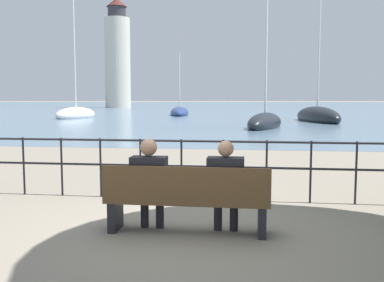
% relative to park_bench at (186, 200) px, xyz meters
% --- Properties ---
extents(ground_plane, '(1000.00, 1000.00, 0.00)m').
position_rel_park_bench_xyz_m(ground_plane, '(0.00, 0.07, -0.44)').
color(ground_plane, gray).
extents(harbor_water, '(600.00, 300.00, 0.01)m').
position_rel_park_bench_xyz_m(harbor_water, '(0.00, 159.44, -0.44)').
color(harbor_water, slate).
rests_on(harbor_water, ground_plane).
extents(park_bench, '(2.13, 0.45, 0.90)m').
position_rel_park_bench_xyz_m(park_bench, '(0.00, 0.00, 0.00)').
color(park_bench, brown).
rests_on(park_bench, ground_plane).
extents(seated_person_left, '(0.47, 0.35, 1.23)m').
position_rel_park_bench_xyz_m(seated_person_left, '(-0.50, 0.08, 0.23)').
color(seated_person_left, black).
rests_on(seated_person_left, ground_plane).
extents(seated_person_right, '(0.47, 0.35, 1.22)m').
position_rel_park_bench_xyz_m(seated_person_right, '(0.50, 0.08, 0.23)').
color(seated_person_right, black).
rests_on(seated_person_right, ground_plane).
extents(promenade_railing, '(15.41, 0.04, 1.05)m').
position_rel_park_bench_xyz_m(promenade_railing, '(-0.00, 1.94, 0.25)').
color(promenade_railing, black).
rests_on(promenade_railing, ground_plane).
extents(sailboat_0, '(3.45, 8.55, 10.14)m').
position_rel_park_bench_xyz_m(sailboat_0, '(6.21, 29.45, -0.07)').
color(sailboat_0, black).
rests_on(sailboat_0, ground_plane).
extents(sailboat_1, '(2.98, 6.35, 11.40)m').
position_rel_park_bench_xyz_m(sailboat_1, '(-15.35, 33.31, -0.09)').
color(sailboat_1, white).
rests_on(sailboat_1, ground_plane).
extents(sailboat_3, '(3.21, 8.99, 7.29)m').
position_rel_park_bench_xyz_m(sailboat_3, '(-6.84, 42.03, -0.16)').
color(sailboat_3, navy).
rests_on(sailboat_3, ground_plane).
extents(sailboat_4, '(3.12, 6.75, 12.47)m').
position_rel_park_bench_xyz_m(sailboat_4, '(1.84, 21.54, -0.08)').
color(sailboat_4, black).
rests_on(sailboat_4, ground_plane).
extents(harbor_lighthouse, '(5.38, 5.38, 22.95)m').
position_rel_park_bench_xyz_m(harbor_lighthouse, '(-26.83, 83.70, 10.23)').
color(harbor_lighthouse, beige).
rests_on(harbor_lighthouse, ground_plane).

